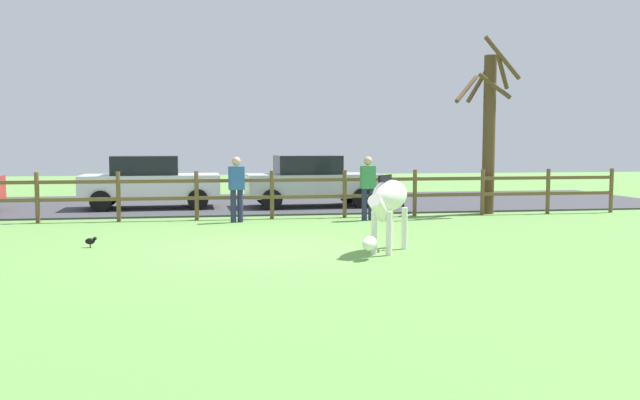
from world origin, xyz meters
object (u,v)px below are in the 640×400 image
zebra (388,201)px  visitor_right_of_tree (237,186)px  crow_on_grass (91,241)px  visitor_left_of_tree (368,185)px  parked_car_silver (311,181)px  bare_tree (489,126)px  parked_car_white (150,182)px

zebra → visitor_right_of_tree: size_ratio=1.00×
crow_on_grass → visitor_left_of_tree: visitor_left_of_tree is taller
visitor_left_of_tree → parked_car_silver: bearing=105.6°
visitor_left_of_tree → crow_on_grass: bearing=-150.7°
parked_car_silver → visitor_left_of_tree: bearing=-74.4°
parked_car_silver → visitor_right_of_tree: (-2.38, -3.33, 0.06)m
parked_car_silver → visitor_left_of_tree: (0.96, -3.44, 0.06)m
bare_tree → parked_car_silver: bearing=153.4°
zebra → visitor_left_of_tree: bearing=80.8°
bare_tree → visitor_right_of_tree: size_ratio=2.95×
bare_tree → parked_car_silver: size_ratio=1.19×
bare_tree → visitor_right_of_tree: 7.29m
parked_car_white → visitor_right_of_tree: (2.44, -3.62, 0.06)m
crow_on_grass → parked_car_white: bearing=86.4°
crow_on_grass → zebra: bearing=-14.9°
zebra → crow_on_grass: size_ratio=7.63×
crow_on_grass → visitor_left_of_tree: 7.18m
crow_on_grass → parked_car_white: 7.28m
bare_tree → crow_on_grass: bearing=-155.3°
bare_tree → zebra: bare_tree is taller
bare_tree → visitor_left_of_tree: size_ratio=2.95×
parked_car_white → visitor_right_of_tree: 4.37m
crow_on_grass → visitor_right_of_tree: 4.68m
bare_tree → crow_on_grass: bare_tree is taller
bare_tree → visitor_left_of_tree: 4.17m
bare_tree → parked_car_white: 9.98m
crow_on_grass → parked_car_white: size_ratio=0.05×
visitor_left_of_tree → visitor_right_of_tree: bearing=178.2°
bare_tree → parked_car_white: bare_tree is taller
visitor_left_of_tree → bare_tree: bearing=16.3°
crow_on_grass → visitor_left_of_tree: (6.22, 3.49, 0.78)m
parked_car_silver → zebra: bearing=-88.9°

